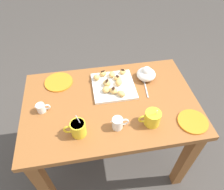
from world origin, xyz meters
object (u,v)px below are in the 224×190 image
Objects in this scene: saucer_orange_left at (193,121)px; beignet_2 at (121,94)px; ice_cream_bowl at (146,74)px; dining_table at (111,116)px; beignet_8 at (97,77)px; chocolate_sauce_pitcher at (41,107)px; beignet_4 at (123,72)px; coffee_mug_yellow_right at (78,128)px; cream_pitcher_white at (118,123)px; saucer_orange_right at (59,82)px; beignet_0 at (103,74)px; beignet_9 at (117,78)px; beignet_1 at (106,89)px; beignet_7 at (107,83)px; coffee_mug_yellow_left at (152,118)px; beignet_3 at (112,74)px; beignet_5 at (119,82)px; beignet_6 at (113,91)px; pastry_plate_square at (113,86)px.

beignet_2 reaches higher than saucer_orange_left.
ice_cream_bowl is 0.44m from saucer_orange_left.
dining_table is 23.83× the size of beignet_8.
chocolate_sauce_pitcher is 1.88× the size of beignet_4.
coffee_mug_yellow_right is at bearing 37.29° from ice_cream_bowl.
cream_pitcher_white is 0.40m from beignet_8.
beignet_8 reaches higher than saucer_orange_right.
beignet_0 is (0.29, -0.06, -0.01)m from ice_cream_bowl.
beignet_9 is at bearing -91.20° from beignet_2.
coffee_mug_yellow_right is 1.08× the size of ice_cream_bowl.
beignet_7 is (-0.02, -0.06, 0.00)m from beignet_1.
beignet_9 is at bearing -71.36° from coffee_mug_yellow_left.
beignet_8 is at bearing 33.52° from beignet_0.
coffee_mug_yellow_right is at bearing 136.44° from chocolate_sauce_pitcher.
ice_cream_bowl reaches higher than beignet_3.
beignet_5 is at bearing -69.08° from coffee_mug_yellow_left.
ice_cream_bowl is (-0.28, -0.17, 0.18)m from dining_table.
beignet_7 is at bearing 97.54° from beignet_0.
beignet_0 is at bearing -86.98° from cream_pitcher_white.
beignet_9 is (-0.03, 0.04, -0.00)m from beignet_3.
saucer_orange_right is 0.39m from beignet_6.
coffee_mug_yellow_left is at bearing 136.24° from dining_table.
coffee_mug_yellow_right reaches higher than beignet_9.
pastry_plate_square is at bearing 86.39° from beignet_3.
beignet_0 is 0.96× the size of beignet_4.
beignet_3 is 1.00× the size of beignet_7.
ice_cream_bowl is at bearing -167.47° from beignet_5.
coffee_mug_yellow_right is 0.61m from ice_cream_bowl.
pastry_plate_square is 4.99× the size of beignet_5.
beignet_0 is (0.01, -0.23, 0.18)m from dining_table.
beignet_9 is at bearing 171.86° from saucer_orange_right.
beignet_3 is at bearing -69.52° from beignet_5.
coffee_mug_yellow_right is 0.65m from saucer_orange_left.
cream_pitcher_white is at bearing -178.83° from coffee_mug_yellow_right.
beignet_3 is (0.39, -0.45, 0.03)m from saucer_orange_left.
beignet_7 is at bearing 27.85° from beignet_9.
pastry_plate_square is 0.36m from coffee_mug_yellow_left.
ice_cream_bowl reaches higher than beignet_9.
dining_table is at bearing 179.64° from chocolate_sauce_pitcher.
beignet_6 is 1.12× the size of beignet_9.
dining_table is 11.78× the size of chocolate_sauce_pitcher.
cream_pitcher_white reaches higher than beignet_1.
beignet_8 reaches higher than pastry_plate_square.
beignet_5 reaches higher than beignet_2.
coffee_mug_yellow_left is at bearing 124.08° from beignet_6.
beignet_8 is (0.11, 0.01, 0.00)m from beignet_3.
coffee_mug_yellow_right is 0.44m from saucer_orange_right.
coffee_mug_yellow_left is at bearing 121.53° from beignet_7.
beignet_9 is (-0.07, -0.37, -0.01)m from cream_pitcher_white.
beignet_1 reaches higher than beignet_4.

